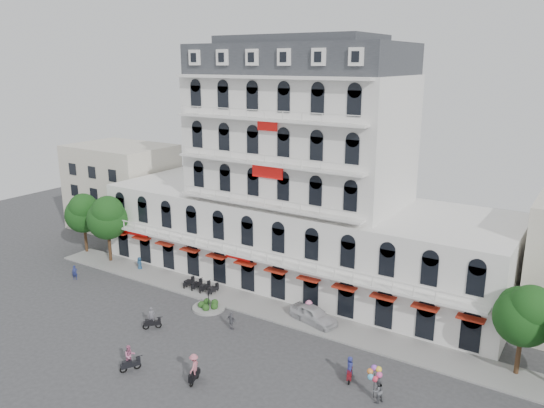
{
  "coord_description": "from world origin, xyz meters",
  "views": [
    {
      "loc": [
        27.62,
        -30.3,
        23.24
      ],
      "look_at": [
        1.74,
        10.0,
        10.36
      ],
      "focal_mm": 35.0,
      "sensor_mm": 36.0,
      "label": 1
    }
  ],
  "objects": [
    {
      "name": "rider_east",
      "position": [
        13.53,
        2.46,
        0.95
      ],
      "size": [
        0.86,
        1.63,
        1.97
      ],
      "rotation": [
        0.0,
        0.0,
        1.93
      ],
      "color": "maroon",
      "rests_on": "ground"
    },
    {
      "name": "rider_west",
      "position": [
        -4.76,
        0.17,
        0.92
      ],
      "size": [
        1.29,
        1.33,
        2.09
      ],
      "rotation": [
        0.0,
        0.0,
        0.81
      ],
      "color": "black",
      "rests_on": "ground"
    },
    {
      "name": "tree_west_inner",
      "position": [
        -20.95,
        9.48,
        5.68
      ],
      "size": [
        4.76,
        4.76,
        8.25
      ],
      "color": "#382314",
      "rests_on": "ground"
    },
    {
      "name": "main_building",
      "position": [
        0.0,
        18.0,
        9.96
      ],
      "size": [
        45.0,
        15.0,
        25.8
      ],
      "color": "silver",
      "rests_on": "ground"
    },
    {
      "name": "pedestrian_far",
      "position": [
        -20.0,
        3.66,
        0.81
      ],
      "size": [
        0.7,
        0.67,
        1.62
      ],
      "primitive_type": "imported",
      "rotation": [
        0.0,
        0.0,
        0.65
      ],
      "color": "navy",
      "rests_on": "ground"
    },
    {
      "name": "balloon_vendor",
      "position": [
        16.2,
        1.14,
        1.25
      ],
      "size": [
        1.49,
        1.39,
        2.45
      ],
      "color": "#58595F",
      "rests_on": "ground"
    },
    {
      "name": "parked_scooter_row",
      "position": [
        -6.35,
        8.8,
        0.0
      ],
      "size": [
        4.4,
        1.8,
        1.1
      ],
      "primitive_type": null,
      "color": "black",
      "rests_on": "ground"
    },
    {
      "name": "rider_center",
      "position": [
        3.89,
        -4.09,
        1.26
      ],
      "size": [
        1.03,
        1.66,
        2.35
      ],
      "rotation": [
        0.0,
        0.0,
        5.01
      ],
      "color": "black",
      "rests_on": "ground"
    },
    {
      "name": "ground",
      "position": [
        0.0,
        0.0,
        0.0
      ],
      "size": [
        120.0,
        120.0,
        0.0
      ],
      "primitive_type": "plane",
      "color": "#38383A",
      "rests_on": "ground"
    },
    {
      "name": "pedestrian_left",
      "position": [
        -16.08,
        9.5,
        0.78
      ],
      "size": [
        0.78,
        0.53,
        1.55
      ],
      "primitive_type": "imported",
      "rotation": [
        0.0,
        0.0,
        -0.04
      ],
      "color": "navy",
      "rests_on": "ground"
    },
    {
      "name": "pedestrian_mid",
      "position": [
        1.32,
        3.94,
        0.84
      ],
      "size": [
        1.02,
        0.5,
        1.67
      ],
      "primitive_type": "imported",
      "rotation": [
        0.0,
        0.0,
        3.05
      ],
      "color": "slate",
      "rests_on": "ground"
    },
    {
      "name": "tree_west_outer",
      "position": [
        -25.95,
        9.98,
        5.35
      ],
      "size": [
        4.5,
        4.48,
        7.76
      ],
      "color": "#382314",
      "rests_on": "ground"
    },
    {
      "name": "sidewalk",
      "position": [
        0.0,
        9.0,
        0.08
      ],
      "size": [
        53.0,
        4.0,
        0.16
      ],
      "primitive_type": "cube",
      "color": "gray",
      "rests_on": "ground"
    },
    {
      "name": "flank_building_west",
      "position": [
        -30.0,
        20.0,
        6.0
      ],
      "size": [
        14.0,
        10.0,
        12.0
      ],
      "primitive_type": "cube",
      "color": "beige",
      "rests_on": "ground"
    },
    {
      "name": "rider_southwest",
      "position": [
        -1.31,
        -5.6,
        1.13
      ],
      "size": [
        1.01,
        1.56,
        2.2
      ],
      "rotation": [
        0.0,
        0.0,
        1.09
      ],
      "color": "black",
      "rests_on": "ground"
    },
    {
      "name": "traffic_island",
      "position": [
        -3.0,
        6.0,
        0.26
      ],
      "size": [
        3.2,
        3.2,
        1.6
      ],
      "color": "gray",
      "rests_on": "ground"
    },
    {
      "name": "tree_east_inner",
      "position": [
        24.05,
        9.98,
        5.21
      ],
      "size": [
        4.4,
        4.37,
        7.57
      ],
      "color": "#382314",
      "rests_on": "ground"
    },
    {
      "name": "pedestrian_right",
      "position": [
        6.14,
        9.5,
        0.92
      ],
      "size": [
        1.27,
        0.84,
        1.85
      ],
      "primitive_type": "imported",
      "rotation": [
        0.0,
        0.0,
        3.27
      ],
      "color": "pink",
      "rests_on": "ground"
    },
    {
      "name": "parked_car",
      "position": [
        6.92,
        8.98,
        0.82
      ],
      "size": [
        5.16,
        3.03,
        1.65
      ],
      "primitive_type": "imported",
      "rotation": [
        0.0,
        0.0,
        1.33
      ],
      "color": "silver",
      "rests_on": "ground"
    }
  ]
}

